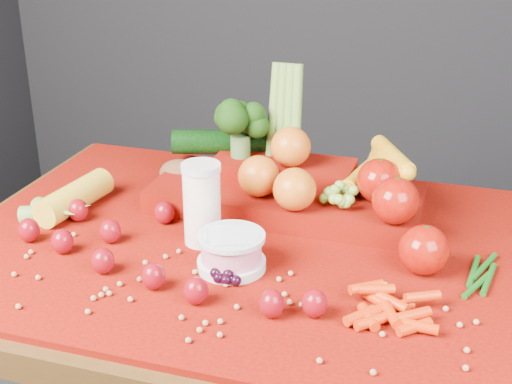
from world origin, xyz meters
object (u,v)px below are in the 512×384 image
(milk_glass, at_px, (202,201))
(yogurt_bowl, at_px, (231,250))
(produce_mound, at_px, (301,182))
(table, at_px, (253,292))

(milk_glass, distance_m, yogurt_bowl, 0.12)
(milk_glass, relative_size, yogurt_bowl, 1.30)
(yogurt_bowl, bearing_deg, milk_glass, 137.31)
(yogurt_bowl, bearing_deg, produce_mound, 78.05)
(yogurt_bowl, relative_size, produce_mound, 0.19)
(table, height_order, milk_glass, milk_glass)
(milk_glass, distance_m, produce_mound, 0.22)
(milk_glass, bearing_deg, yogurt_bowl, -42.69)
(table, distance_m, produce_mound, 0.23)
(table, xyz_separation_m, produce_mound, (0.05, 0.15, 0.17))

